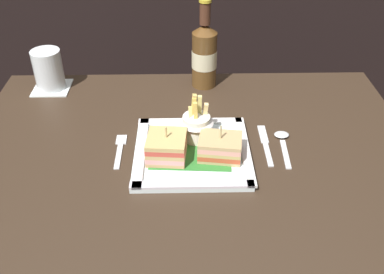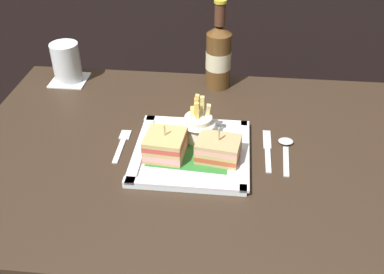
{
  "view_description": "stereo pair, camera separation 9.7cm",
  "coord_description": "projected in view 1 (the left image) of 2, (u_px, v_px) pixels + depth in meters",
  "views": [
    {
      "loc": [
        -0.01,
        -0.8,
        1.36
      ],
      "look_at": [
        0.0,
        -0.01,
        0.8
      ],
      "focal_mm": 41.06,
      "sensor_mm": 36.0,
      "label": 1
    },
    {
      "loc": [
        0.08,
        -0.8,
        1.36
      ],
      "look_at": [
        0.0,
        -0.01,
        0.8
      ],
      "focal_mm": 41.06,
      "sensor_mm": 36.0,
      "label": 2
    }
  ],
  "objects": [
    {
      "name": "beer_bottle",
      "position": [
        204.0,
        54.0,
        1.2
      ],
      "size": [
        0.07,
        0.07,
        0.25
      ],
      "color": "brown",
      "rests_on": "dining_table"
    },
    {
      "name": "square_plate",
      "position": [
        193.0,
        152.0,
        0.98
      ],
      "size": [
        0.25,
        0.25,
        0.02
      ],
      "color": "white",
      "rests_on": "dining_table"
    },
    {
      "name": "sandwich_half_right",
      "position": [
        220.0,
        147.0,
        0.95
      ],
      "size": [
        0.1,
        0.08,
        0.08
      ],
      "color": "tan",
      "rests_on": "square_plate"
    },
    {
      "name": "knife",
      "position": [
        265.0,
        143.0,
        1.02
      ],
      "size": [
        0.02,
        0.16,
        0.0
      ],
      "color": "silver",
      "rests_on": "dining_table"
    },
    {
      "name": "fries_cup",
      "position": [
        196.0,
        123.0,
        1.0
      ],
      "size": [
        0.08,
        0.08,
        0.11
      ],
      "color": "white",
      "rests_on": "square_plate"
    },
    {
      "name": "fork",
      "position": [
        120.0,
        149.0,
        1.0
      ],
      "size": [
        0.02,
        0.13,
        0.0
      ],
      "color": "silver",
      "rests_on": "dining_table"
    },
    {
      "name": "dining_table",
      "position": [
        191.0,
        198.0,
        1.1
      ],
      "size": [
        1.05,
        0.74,
        0.76
      ],
      "color": "#34261A",
      "rests_on": "ground_plane"
    },
    {
      "name": "water_glass",
      "position": [
        49.0,
        72.0,
        1.21
      ],
      "size": [
        0.08,
        0.08,
        0.11
      ],
      "color": "silver",
      "rests_on": "dining_table"
    },
    {
      "name": "spoon",
      "position": [
        283.0,
        140.0,
        1.03
      ],
      "size": [
        0.04,
        0.14,
        0.01
      ],
      "color": "silver",
      "rests_on": "dining_table"
    },
    {
      "name": "drink_coaster",
      "position": [
        52.0,
        88.0,
        1.23
      ],
      "size": [
        0.1,
        0.1,
        0.0
      ],
      "primitive_type": "cube",
      "color": "silver",
      "rests_on": "dining_table"
    },
    {
      "name": "sandwich_half_left",
      "position": [
        167.0,
        147.0,
        0.95
      ],
      "size": [
        0.09,
        0.09,
        0.08
      ],
      "color": "tan",
      "rests_on": "square_plate"
    }
  ]
}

